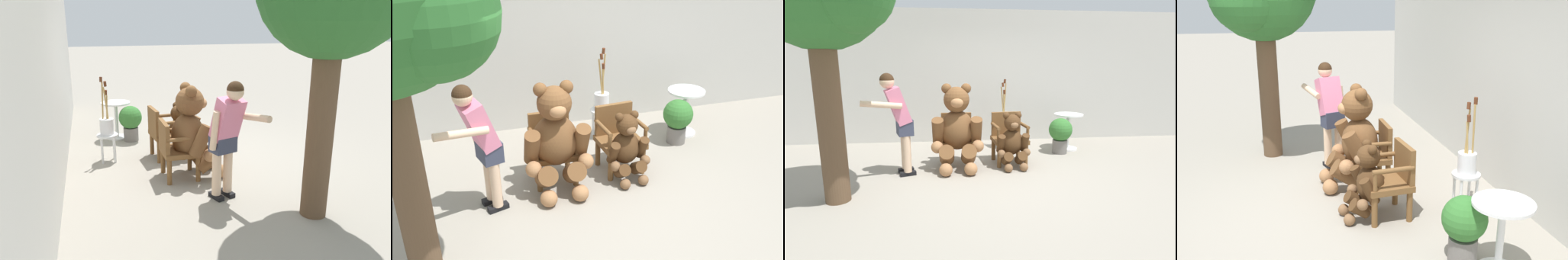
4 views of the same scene
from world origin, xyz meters
The scene contains 11 objects.
ground_plane centered at (0.00, 0.00, 0.00)m, with size 60.00×60.00×0.00m, color gray.
back_wall centered at (0.00, 2.40, 1.40)m, with size 10.00×0.16×2.80m, color beige.
wooden_chair_left centered at (-0.45, 0.75, 0.46)m, with size 0.56×0.52×0.86m.
wooden_chair_right centered at (0.44, 0.75, 0.46)m, with size 0.60×0.57×0.86m.
teddy_bear_large centered at (-0.45, 0.49, 0.68)m, with size 0.83×0.78×1.39m.
teddy_bear_small centered at (0.45, 0.46, 0.45)m, with size 0.55×0.54×0.92m.
person_visitor centered at (-1.33, 0.29, 0.92)m, with size 0.70×0.63×1.56m.
white_stool centered at (0.51, 1.66, 0.36)m, with size 0.34×0.34×0.46m.
brush_bucket centered at (0.51, 1.66, 0.64)m, with size 0.22×0.22×0.93m.
round_side_table centered at (1.78, 1.42, 0.45)m, with size 0.56×0.56×0.72m.
potted_plant centered at (1.54, 1.17, 0.40)m, with size 0.44×0.44×0.68m.
Camera 4 is at (4.93, -0.50, 2.45)m, focal length 40.00 mm.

